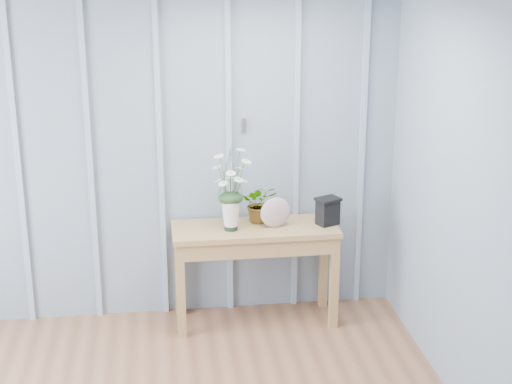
{
  "coord_description": "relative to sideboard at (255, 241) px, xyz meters",
  "views": [
    {
      "loc": [
        0.21,
        -3.27,
        2.73
      ],
      "look_at": [
        0.91,
        1.94,
        1.03
      ],
      "focal_mm": 55.0,
      "sensor_mm": 36.0,
      "label": 1
    }
  ],
  "objects": [
    {
      "name": "room_shell",
      "position": [
        -0.91,
        -1.08,
        1.35
      ],
      "size": [
        4.0,
        4.5,
        2.5
      ],
      "color": "gray",
      "rests_on": "ground"
    },
    {
      "name": "carved_box",
      "position": [
        0.53,
        -0.02,
        0.22
      ],
      "size": [
        0.2,
        0.19,
        0.2
      ],
      "color": "black",
      "rests_on": "sideboard"
    },
    {
      "name": "spider_plant",
      "position": [
        0.05,
        0.1,
        0.26
      ],
      "size": [
        0.27,
        0.23,
        0.29
      ],
      "primitive_type": "imported",
      "rotation": [
        0.0,
        0.0,
        -0.04
      ],
      "color": "#1A3517",
      "rests_on": "sideboard"
    },
    {
      "name": "sideboard",
      "position": [
        0.0,
        0.0,
        0.0
      ],
      "size": [
        1.2,
        0.45,
        0.75
      ],
      "color": "#9F7746",
      "rests_on": "ground"
    },
    {
      "name": "daisy_vase",
      "position": [
        -0.18,
        -0.04,
        0.5
      ],
      "size": [
        0.43,
        0.33,
        0.62
      ],
      "color": "black",
      "rests_on": "sideboard"
    },
    {
      "name": "felt_disc_vessel",
      "position": [
        0.14,
        -0.03,
        0.23
      ],
      "size": [
        0.23,
        0.1,
        0.22
      ],
      "primitive_type": "ellipsoid",
      "rotation": [
        0.0,
        0.0,
        0.15
      ],
      "color": "#875264",
      "rests_on": "sideboard"
    }
  ]
}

